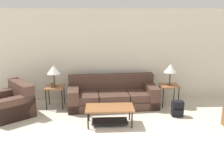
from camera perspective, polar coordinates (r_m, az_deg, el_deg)
wall_back at (r=7.21m, az=-0.01°, el=6.55°), size 8.96×0.06×2.60m
couch at (r=6.84m, az=0.13°, el=-2.66°), size 2.45×1.14×0.82m
armchair at (r=6.73m, az=-22.20°, el=-4.26°), size 1.42×1.44×0.80m
coffee_table at (r=5.69m, az=-0.54°, el=-6.32°), size 1.09×0.57×0.42m
side_table_left at (r=6.84m, az=-12.92°, el=-1.12°), size 0.50×0.48×0.58m
side_table_right at (r=7.00m, az=12.96°, el=-0.74°), size 0.50×0.48×0.58m
table_lamp_left at (r=6.72m, az=-13.19°, el=3.14°), size 0.35×0.35×0.58m
table_lamp_right at (r=6.88m, az=13.22°, el=3.43°), size 0.35×0.35×0.58m
backpack at (r=6.39m, az=14.73°, el=-5.51°), size 0.27×0.25×0.39m
picture_frame at (r=6.75m, az=-13.33°, el=-0.25°), size 0.10×0.04×0.13m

